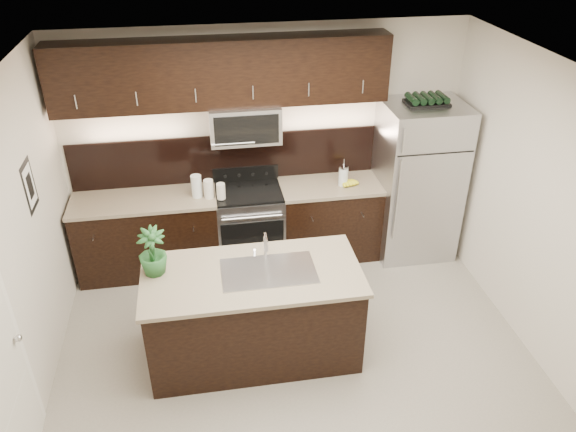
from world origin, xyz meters
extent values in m
plane|color=gray|center=(0.00, 0.00, 0.00)|extent=(4.50, 4.50, 0.00)
cube|color=beige|center=(0.00, 2.00, 1.35)|extent=(4.50, 0.02, 2.70)
cube|color=beige|center=(-2.25, 0.00, 1.35)|extent=(0.02, 4.00, 2.70)
cube|color=beige|center=(2.25, 0.00, 1.35)|extent=(0.02, 4.00, 2.70)
cube|color=white|center=(0.00, 0.00, 2.70)|extent=(4.50, 4.00, 0.02)
cube|color=silver|center=(-2.23, -0.80, 1.01)|extent=(0.04, 0.80, 2.02)
sphere|color=silver|center=(-2.20, -0.48, 1.00)|extent=(0.06, 0.06, 0.06)
cube|color=black|center=(-2.24, 0.75, 1.65)|extent=(0.01, 0.32, 0.46)
cube|color=white|center=(-2.23, 0.75, 1.65)|extent=(0.00, 0.24, 0.36)
cube|color=black|center=(-1.42, 1.69, 0.45)|extent=(1.57, 0.62, 0.90)
cube|color=black|center=(0.71, 1.69, 0.45)|extent=(1.16, 0.62, 0.90)
cube|color=#B2B2B7|center=(-0.25, 1.69, 0.45)|extent=(0.76, 0.62, 0.90)
cube|color=black|center=(-0.25, 1.69, 0.92)|extent=(0.76, 0.60, 0.03)
cube|color=#BFAB8F|center=(-1.42, 1.69, 0.92)|extent=(1.59, 0.65, 0.04)
cube|color=#BFAB8F|center=(0.71, 1.69, 0.92)|extent=(1.18, 0.65, 0.04)
cube|color=black|center=(-0.46, 1.99, 1.22)|extent=(3.49, 0.02, 0.56)
cube|color=#B2B2B7|center=(-0.25, 1.80, 1.70)|extent=(0.76, 0.40, 0.40)
cube|color=black|center=(-0.46, 1.83, 2.25)|extent=(3.49, 0.33, 0.70)
cube|color=black|center=(-0.38, 0.12, 0.45)|extent=(1.90, 0.90, 0.90)
cube|color=#BFAB8F|center=(-0.38, 0.12, 0.92)|extent=(1.96, 0.96, 0.04)
cube|color=silver|center=(-0.23, 0.12, 0.95)|extent=(0.84, 0.50, 0.01)
cylinder|color=silver|center=(-0.23, 0.33, 1.06)|extent=(0.03, 0.03, 0.24)
cylinder|color=silver|center=(-0.23, 0.26, 1.21)|extent=(0.02, 0.14, 0.02)
cylinder|color=silver|center=(-0.23, 0.19, 1.16)|extent=(0.02, 0.02, 0.10)
cube|color=#B2B2B7|center=(1.72, 1.63, 0.93)|extent=(0.90, 0.81, 1.86)
cube|color=black|center=(1.72, 1.63, 1.87)|extent=(0.46, 0.28, 0.03)
cylinder|color=black|center=(1.55, 1.63, 1.93)|extent=(0.08, 0.26, 0.08)
cylinder|color=black|center=(1.63, 1.63, 1.93)|extent=(0.08, 0.26, 0.08)
cylinder|color=black|center=(1.72, 1.63, 1.93)|extent=(0.08, 0.26, 0.08)
cylinder|color=black|center=(1.81, 1.63, 1.93)|extent=(0.08, 0.26, 0.08)
cylinder|color=black|center=(1.89, 1.63, 1.93)|extent=(0.08, 0.26, 0.08)
imported|color=#205022|center=(-1.23, 0.27, 1.16)|extent=(0.27, 0.27, 0.45)
cylinder|color=silver|center=(-0.82, 1.64, 1.07)|extent=(0.12, 0.12, 0.25)
cylinder|color=silver|center=(-0.69, 1.59, 1.05)|extent=(0.11, 0.11, 0.21)
cylinder|color=silver|center=(-0.56, 1.55, 1.03)|extent=(0.10, 0.10, 0.18)
cylinder|color=silver|center=(0.83, 1.64, 1.05)|extent=(0.11, 0.11, 0.21)
cylinder|color=silver|center=(0.83, 1.64, 1.16)|extent=(0.11, 0.11, 0.02)
cylinder|color=silver|center=(0.83, 1.64, 1.22)|extent=(0.01, 0.01, 0.09)
ellipsoid|color=yellow|center=(0.85, 1.61, 0.97)|extent=(0.24, 0.21, 0.06)
camera|label=1|loc=(-0.73, -3.90, 3.91)|focal=35.00mm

